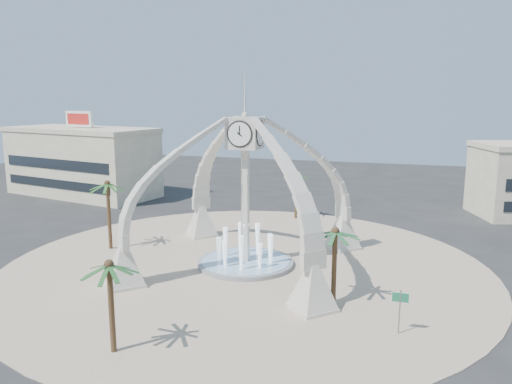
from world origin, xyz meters
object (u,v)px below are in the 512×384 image
(palm_east, at_px, (335,232))
(clock_tower, at_px, (245,189))
(fountain, at_px, (245,262))
(palm_north, at_px, (296,175))
(palm_west, at_px, (107,185))
(street_sign, at_px, (400,303))
(palm_south, at_px, (109,266))

(palm_east, bearing_deg, clock_tower, 145.90)
(clock_tower, relative_size, fountain, 2.24)
(palm_north, bearing_deg, fountain, -91.03)
(clock_tower, height_order, palm_east, clock_tower)
(palm_west, xyz_separation_m, street_sign, (25.98, -9.46, -4.08))
(palm_south, xyz_separation_m, street_sign, (14.94, 6.92, -3.02))
(palm_west, distance_m, palm_south, 19.78)
(palm_south, bearing_deg, fountain, 81.63)
(fountain, distance_m, palm_north, 17.86)
(clock_tower, height_order, palm_north, clock_tower)
(fountain, distance_m, palm_south, 16.68)
(palm_south, bearing_deg, palm_north, 85.44)
(fountain, distance_m, street_sign, 15.53)
(palm_west, height_order, palm_north, palm_west)
(clock_tower, bearing_deg, palm_north, 88.97)
(palm_east, height_order, palm_north, palm_north)
(palm_east, xyz_separation_m, palm_west, (-21.57, 6.12, 1.04))
(palm_north, height_order, palm_south, palm_north)
(fountain, distance_m, palm_west, 14.57)
(clock_tower, bearing_deg, street_sign, -35.21)
(fountain, relative_size, palm_south, 1.40)
(fountain, bearing_deg, palm_north, 88.97)
(palm_west, bearing_deg, fountain, -2.40)
(palm_east, xyz_separation_m, palm_south, (-10.54, -10.27, -0.02))
(palm_west, bearing_deg, palm_south, -56.03)
(palm_west, xyz_separation_m, palm_south, (11.04, -16.38, -1.06))
(palm_north, bearing_deg, palm_south, -94.56)
(palm_east, xyz_separation_m, street_sign, (4.41, -3.34, -3.04))
(street_sign, bearing_deg, clock_tower, 142.34)
(palm_east, distance_m, palm_south, 14.71)
(fountain, height_order, palm_north, palm_north)
(palm_west, relative_size, palm_south, 1.20)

